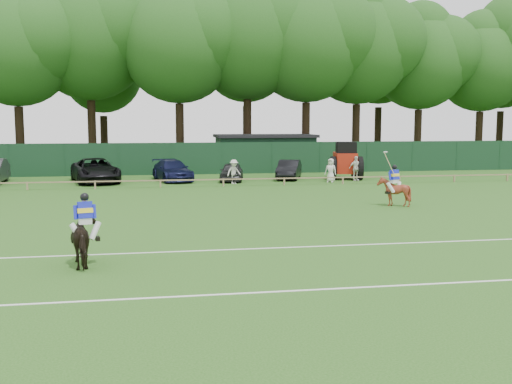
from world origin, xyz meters
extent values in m
plane|color=#1E4C14|center=(0.00, 0.00, 0.00)|extent=(160.00, 160.00, 0.00)
imported|color=black|center=(-5.45, -2.39, 0.77)|extent=(1.23, 1.97, 1.54)
imported|color=maroon|center=(8.22, 7.64, 0.72)|extent=(1.52, 1.61, 1.44)
imported|color=black|center=(-7.31, 21.96, 0.82)|extent=(4.04, 6.40, 1.65)
imported|color=#12163A|center=(-2.09, 22.14, 0.73)|extent=(3.10, 5.35, 1.46)
imported|color=#2B2B2D|center=(1.97, 21.30, 0.65)|extent=(2.21, 4.01, 1.29)
imported|color=black|center=(6.24, 21.97, 0.69)|extent=(2.77, 4.43, 1.38)
imported|color=beige|center=(1.89, 19.51, 0.81)|extent=(1.20, 0.97, 1.61)
imported|color=silver|center=(10.56, 19.95, 0.87)|extent=(1.07, 0.57, 1.74)
imported|color=silver|center=(8.57, 19.35, 0.81)|extent=(0.95, 0.88, 1.63)
cube|color=silver|center=(-5.45, -2.39, 1.32)|extent=(0.41, 0.34, 0.18)
cube|color=#1B24C6|center=(-5.45, -2.39, 1.64)|extent=(0.46, 0.39, 0.51)
cube|color=yellow|center=(-5.45, -2.39, 1.62)|extent=(0.48, 0.38, 0.18)
sphere|color=black|center=(-5.45, -2.39, 2.01)|extent=(0.25, 0.25, 0.25)
cylinder|color=silver|center=(-5.18, -2.38, 1.02)|extent=(0.41, 0.41, 0.59)
cylinder|color=silver|center=(-5.69, -2.50, 1.02)|extent=(0.44, 0.31, 0.59)
cube|color=silver|center=(8.22, 7.64, 1.23)|extent=(0.42, 0.36, 0.18)
cube|color=#1B24C6|center=(8.22, 7.64, 1.55)|extent=(0.48, 0.42, 0.51)
cube|color=yellow|center=(8.22, 7.64, 1.53)|extent=(0.50, 0.41, 0.18)
sphere|color=black|center=(8.22, 7.64, 1.92)|extent=(0.25, 0.25, 0.25)
cylinder|color=silver|center=(8.48, 7.67, 0.93)|extent=(0.40, 0.43, 0.59)
cylinder|color=silver|center=(7.99, 7.51, 0.93)|extent=(0.46, 0.29, 0.59)
cylinder|color=tan|center=(7.92, 7.59, 2.10)|extent=(0.44, 0.48, 1.17)
cube|color=silver|center=(0.00, -6.00, 0.01)|extent=(60.00, 0.10, 0.01)
cube|color=silver|center=(0.00, -1.00, 0.01)|extent=(60.00, 0.10, 0.01)
cube|color=#997F5B|center=(0.00, 18.00, 0.45)|extent=(62.00, 0.08, 0.08)
cube|color=#14351E|center=(0.00, 27.00, 1.25)|extent=(92.00, 0.04, 2.50)
cube|color=#14331E|center=(6.00, 30.00, 1.40)|extent=(8.00, 4.00, 2.80)
cube|color=black|center=(6.00, 30.00, 2.92)|extent=(8.40, 4.40, 0.24)
cube|color=#A31E0F|center=(10.30, 21.50, 1.18)|extent=(1.93, 2.92, 1.46)
cube|color=black|center=(10.21, 21.06, 2.19)|extent=(1.59, 1.68, 1.01)
cylinder|color=black|center=(9.21, 20.91, 0.84)|extent=(0.64, 1.71, 1.68)
cylinder|color=black|center=(11.08, 20.55, 0.84)|extent=(0.64, 1.71, 1.68)
cylinder|color=black|center=(9.68, 22.76, 0.45)|extent=(0.50, 0.94, 0.90)
cylinder|color=black|center=(11.33, 22.44, 0.45)|extent=(0.50, 0.94, 0.90)
camera|label=1|loc=(-3.54, -20.01, 4.18)|focal=42.00mm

